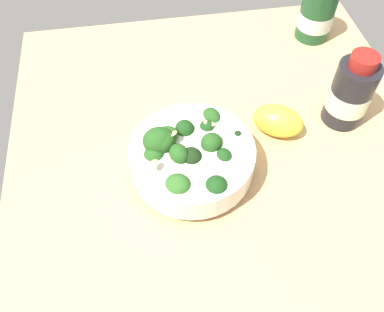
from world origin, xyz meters
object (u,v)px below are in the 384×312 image
at_px(bowl_of_broccoli, 190,156).
at_px(bottle_tall, 350,93).
at_px(lemon_wedge, 277,119).
at_px(bottle_short, 317,13).

distance_m(bowl_of_broccoli, bottle_tall, 0.28).
height_order(bowl_of_broccoli, bottle_tall, bottle_tall).
relative_size(lemon_wedge, bottle_short, 0.67).
height_order(bottle_tall, bottle_short, bottle_tall).
xyz_separation_m(lemon_wedge, bottle_short, (-0.23, 0.15, 0.03)).
bearing_deg(lemon_wedge, bottle_tall, 93.59).
xyz_separation_m(bottle_tall, bottle_short, (-0.23, 0.03, -0.00)).
bearing_deg(bowl_of_broccoli, lemon_wedge, 112.02).
relative_size(bottle_tall, bottle_short, 1.08).
xyz_separation_m(bowl_of_broccoli, lemon_wedge, (-0.06, 0.15, -0.01)).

